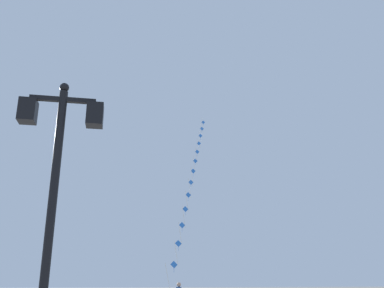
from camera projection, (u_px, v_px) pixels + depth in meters
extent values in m
cylinder|color=black|center=(49.00, 238.00, 6.41)|extent=(0.14, 0.14, 4.95)
sphere|color=black|center=(64.00, 88.00, 7.20)|extent=(0.16, 0.16, 0.16)
cube|color=black|center=(63.00, 100.00, 7.13)|extent=(1.10, 0.08, 0.08)
cube|color=black|center=(28.00, 111.00, 6.96)|extent=(0.28, 0.28, 0.40)
cube|color=beige|center=(28.00, 111.00, 6.96)|extent=(0.19, 0.19, 0.30)
cube|color=black|center=(95.00, 115.00, 7.14)|extent=(0.28, 0.28, 0.40)
cube|color=beige|center=(95.00, 115.00, 7.14)|extent=(0.19, 0.19, 0.30)
cylinder|color=silver|center=(169.00, 287.00, 23.85)|extent=(0.89, 2.82, 2.55)
cylinder|color=silver|center=(176.00, 254.00, 26.60)|extent=(0.50, 1.57, 1.42)
cylinder|color=silver|center=(180.00, 234.00, 28.57)|extent=(0.50, 1.57, 1.42)
cylinder|color=silver|center=(184.00, 217.00, 30.53)|extent=(0.50, 1.57, 1.42)
cylinder|color=silver|center=(187.00, 202.00, 32.49)|extent=(0.50, 1.57, 1.42)
cylinder|color=silver|center=(190.00, 188.00, 34.46)|extent=(0.50, 1.57, 1.42)
cylinder|color=silver|center=(192.00, 177.00, 36.42)|extent=(0.50, 1.57, 1.42)
cylinder|color=silver|center=(194.00, 166.00, 38.39)|extent=(0.50, 1.57, 1.42)
cylinder|color=silver|center=(196.00, 156.00, 40.35)|extent=(0.50, 1.57, 1.42)
cylinder|color=silver|center=(198.00, 147.00, 42.32)|extent=(0.50, 1.57, 1.42)
cylinder|color=silver|center=(200.00, 139.00, 44.28)|extent=(0.50, 1.57, 1.42)
cylinder|color=silver|center=(201.00, 132.00, 46.25)|extent=(0.50, 1.57, 1.42)
cylinder|color=silver|center=(203.00, 125.00, 48.21)|extent=(0.50, 1.57, 1.42)
cube|color=blue|center=(174.00, 265.00, 25.62)|extent=(0.44, 0.15, 0.45)
cylinder|color=blue|center=(174.00, 270.00, 25.52)|extent=(0.03, 0.04, 0.29)
cube|color=blue|center=(178.00, 243.00, 27.58)|extent=(0.45, 0.11, 0.45)
cylinder|color=blue|center=(178.00, 249.00, 27.48)|extent=(0.03, 0.06, 0.32)
cube|color=blue|center=(182.00, 225.00, 29.55)|extent=(0.43, 0.17, 0.45)
cylinder|color=blue|center=(182.00, 230.00, 29.45)|extent=(0.02, 0.02, 0.32)
cube|color=blue|center=(185.00, 209.00, 31.51)|extent=(0.45, 0.09, 0.45)
cylinder|color=blue|center=(185.00, 213.00, 31.41)|extent=(0.03, 0.06, 0.30)
cube|color=blue|center=(188.00, 195.00, 33.48)|extent=(0.45, 0.12, 0.45)
cylinder|color=blue|center=(188.00, 199.00, 33.38)|extent=(0.03, 0.06, 0.31)
cube|color=blue|center=(191.00, 182.00, 35.44)|extent=(0.43, 0.17, 0.45)
cylinder|color=blue|center=(191.00, 186.00, 35.35)|extent=(0.03, 0.05, 0.28)
cube|color=blue|center=(193.00, 171.00, 37.41)|extent=(0.43, 0.17, 0.45)
cylinder|color=blue|center=(193.00, 175.00, 37.30)|extent=(0.04, 0.06, 0.33)
cube|color=blue|center=(195.00, 161.00, 39.37)|extent=(0.44, 0.14, 0.45)
cylinder|color=blue|center=(195.00, 164.00, 39.28)|extent=(0.03, 0.04, 0.23)
cube|color=blue|center=(197.00, 152.00, 41.33)|extent=(0.44, 0.12, 0.45)
cylinder|color=blue|center=(197.00, 155.00, 41.23)|extent=(0.03, 0.04, 0.31)
cube|color=blue|center=(199.00, 143.00, 43.30)|extent=(0.41, 0.21, 0.45)
cylinder|color=blue|center=(199.00, 146.00, 43.20)|extent=(0.03, 0.03, 0.33)
cube|color=blue|center=(200.00, 136.00, 45.26)|extent=(0.41, 0.21, 0.45)
cylinder|color=blue|center=(200.00, 139.00, 45.16)|extent=(0.04, 0.05, 0.30)
cube|color=blue|center=(202.00, 129.00, 47.23)|extent=(0.45, 0.07, 0.45)
cylinder|color=blue|center=(202.00, 131.00, 47.13)|extent=(0.02, 0.06, 0.31)
cube|color=blue|center=(203.00, 122.00, 49.19)|extent=(0.43, 0.16, 0.45)
cylinder|color=blue|center=(203.00, 125.00, 49.10)|extent=(0.02, 0.03, 0.27)
sphere|color=tan|center=(179.00, 284.00, 21.26)|extent=(0.22, 0.22, 0.22)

